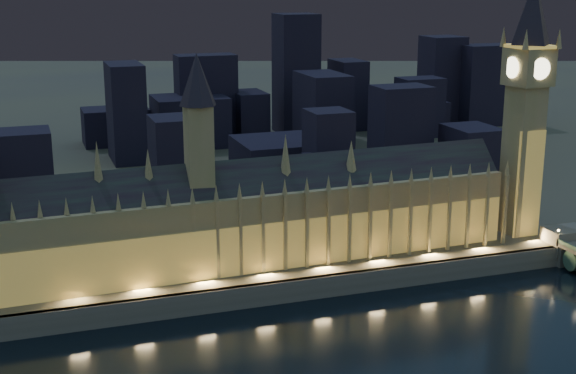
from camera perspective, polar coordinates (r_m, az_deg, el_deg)
name	(u,v)px	position (r m, az deg, el deg)	size (l,w,h in m)	color
ground_plane	(331,352)	(250.65, 3.06, -11.61)	(2000.00, 2000.00, 0.00)	black
north_bank	(115,99)	(740.51, -12.21, 6.14)	(2000.00, 960.00, 8.00)	#3A3A3D
embankment_wall	(287,291)	(284.01, -0.04, -7.42)	(2000.00, 2.50, 8.00)	#545249
palace_of_westminster	(252,216)	(293.34, -2.55, -2.06)	(202.00, 28.09, 78.00)	olive
elizabeth_tower	(527,85)	(334.37, 16.66, 6.93)	(18.00, 18.00, 109.68)	olive
city_backdrop	(229,115)	(478.57, -4.18, 5.11)	(485.88, 215.63, 88.01)	black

